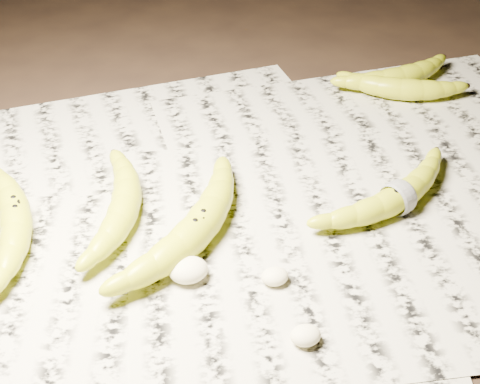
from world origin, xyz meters
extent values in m
plane|color=black|center=(0.00, 0.00, 0.00)|extent=(3.00, 3.00, 0.00)
cube|color=#B9B59E|center=(0.03, 0.01, 0.00)|extent=(0.90, 0.70, 0.01)
torus|color=white|center=(0.19, -0.02, 0.02)|extent=(0.02, 0.04, 0.04)
ellipsoid|color=beige|center=(-0.07, -0.08, 0.02)|extent=(0.04, 0.03, 0.02)
ellipsoid|color=beige|center=(0.02, -0.19, 0.02)|extent=(0.03, 0.02, 0.02)
ellipsoid|color=beige|center=(0.02, -0.11, 0.02)|extent=(0.03, 0.02, 0.02)
camera|label=1|loc=(-0.13, -0.57, 0.50)|focal=50.00mm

